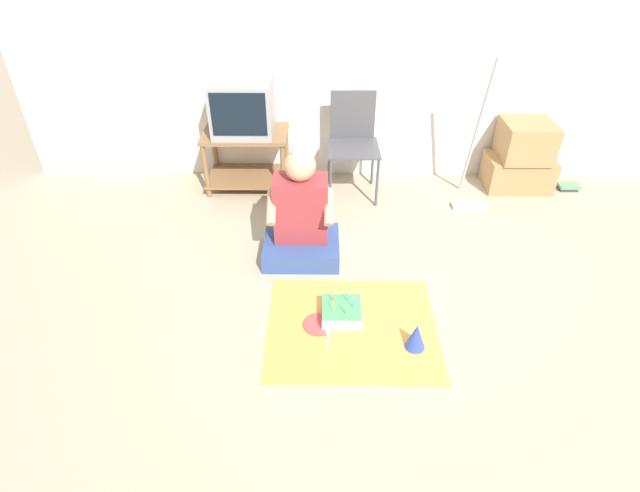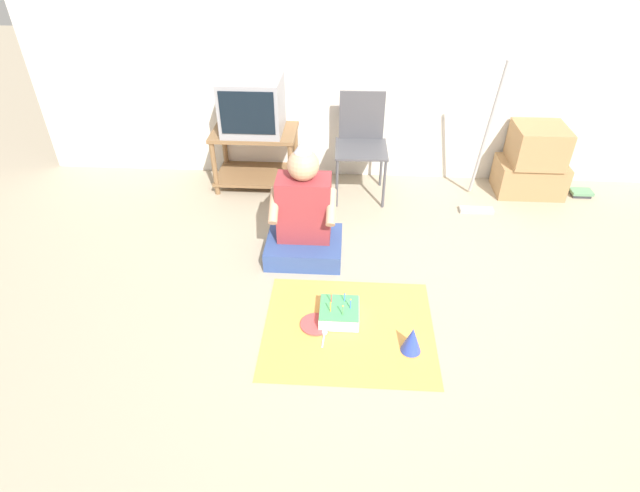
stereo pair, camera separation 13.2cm
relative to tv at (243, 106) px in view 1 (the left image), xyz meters
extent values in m
plane|color=tan|center=(1.21, -1.83, -0.74)|extent=(16.00, 16.00, 0.00)
cube|color=silver|center=(1.21, 0.27, 0.54)|extent=(6.40, 0.06, 2.55)
cube|color=olive|center=(0.00, 0.00, -0.24)|extent=(0.72, 0.47, 0.03)
cube|color=olive|center=(0.00, 0.00, -0.65)|extent=(0.72, 0.47, 0.02)
cylinder|color=olive|center=(-0.33, -0.21, -0.48)|extent=(0.04, 0.04, 0.51)
cylinder|color=olive|center=(0.33, -0.21, -0.48)|extent=(0.04, 0.04, 0.51)
cylinder|color=olive|center=(-0.33, 0.20, -0.48)|extent=(0.04, 0.04, 0.51)
cylinder|color=olive|center=(0.33, 0.20, -0.48)|extent=(0.04, 0.04, 0.51)
cube|color=#99999E|center=(0.00, 0.00, 0.00)|extent=(0.50, 0.45, 0.45)
cube|color=black|center=(0.00, -0.23, 0.01)|extent=(0.44, 0.01, 0.35)
cube|color=#4C4C51|center=(0.92, -0.16, -0.30)|extent=(0.44, 0.43, 0.02)
cube|color=#4C4C51|center=(0.92, 0.04, -0.09)|extent=(0.38, 0.03, 0.42)
cylinder|color=#4C4C51|center=(0.73, -0.35, -0.52)|extent=(0.02, 0.02, 0.44)
cylinder|color=#4C4C51|center=(1.12, -0.35, -0.52)|extent=(0.02, 0.02, 0.44)
cylinder|color=#4C4C51|center=(0.72, 0.03, -0.52)|extent=(0.02, 0.02, 0.44)
cylinder|color=#4C4C51|center=(1.11, 0.04, -0.52)|extent=(0.02, 0.02, 0.44)
cube|color=#A87F51|center=(2.41, 0.00, -0.59)|extent=(0.57, 0.37, 0.29)
cube|color=#A87F51|center=(2.41, 0.00, -0.29)|extent=(0.42, 0.41, 0.32)
cube|color=#B2ADA3|center=(1.90, -0.37, -0.72)|extent=(0.28, 0.09, 0.03)
cylinder|color=#B7B7BC|center=(1.90, -0.22, -0.10)|extent=(0.03, 0.35, 1.22)
cube|color=#333338|center=(2.87, -0.04, -0.73)|extent=(0.16, 0.11, 0.02)
cube|color=#60936B|center=(2.87, -0.04, -0.70)|extent=(0.18, 0.12, 0.03)
cube|color=#334C8C|center=(0.52, -1.07, -0.67)|extent=(0.54, 0.46, 0.14)
cube|color=#993338|center=(0.52, -1.02, -0.36)|extent=(0.38, 0.24, 0.47)
sphere|color=tan|center=(0.52, -1.02, -0.03)|extent=(0.22, 0.22, 0.22)
cone|color=silver|center=(0.52, -1.02, 0.11)|extent=(0.12, 0.12, 0.09)
cylinder|color=tan|center=(0.32, -1.13, -0.29)|extent=(0.06, 0.25, 0.20)
cylinder|color=tan|center=(0.71, -1.13, -0.29)|extent=(0.06, 0.25, 0.20)
cube|color=#EFA84C|center=(0.85, -1.81, -0.73)|extent=(1.04, 0.90, 0.01)
cube|color=white|center=(0.79, -1.72, -0.69)|extent=(0.25, 0.25, 0.08)
cube|color=#4CB266|center=(0.79, -1.72, -0.65)|extent=(0.24, 0.24, 0.01)
cylinder|color=#4C7FE5|center=(0.86, -1.73, -0.61)|extent=(0.01, 0.01, 0.07)
sphere|color=#FFCC4C|center=(0.86, -1.73, -0.57)|extent=(0.01, 0.01, 0.01)
cylinder|color=#4C7FE5|center=(0.82, -1.66, -0.61)|extent=(0.01, 0.01, 0.07)
sphere|color=#FFCC4C|center=(0.82, -1.66, -0.57)|extent=(0.01, 0.01, 0.01)
cylinder|color=#EA4C4C|center=(0.74, -1.68, -0.61)|extent=(0.01, 0.01, 0.07)
sphere|color=#FFCC4C|center=(0.74, -1.68, -0.57)|extent=(0.01, 0.01, 0.01)
cylinder|color=yellow|center=(0.74, -1.77, -0.61)|extent=(0.01, 0.01, 0.07)
sphere|color=#FFCC4C|center=(0.74, -1.77, -0.57)|extent=(0.01, 0.01, 0.01)
cylinder|color=#66C666|center=(0.81, -1.79, -0.61)|extent=(0.01, 0.01, 0.07)
sphere|color=#FFCC4C|center=(0.81, -1.79, -0.57)|extent=(0.01, 0.01, 0.01)
cone|color=blue|center=(1.22, -1.97, -0.65)|extent=(0.12, 0.12, 0.17)
cylinder|color=#D84C4C|center=(0.65, -1.80, -0.73)|extent=(0.19, 0.19, 0.01)
ellipsoid|color=white|center=(0.71, -1.86, -0.73)|extent=(0.04, 0.05, 0.01)
cube|color=white|center=(0.70, -1.93, -0.73)|extent=(0.02, 0.10, 0.01)
camera|label=1|loc=(0.68, -4.02, 1.46)|focal=28.00mm
camera|label=2|loc=(0.81, -4.01, 1.46)|focal=28.00mm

